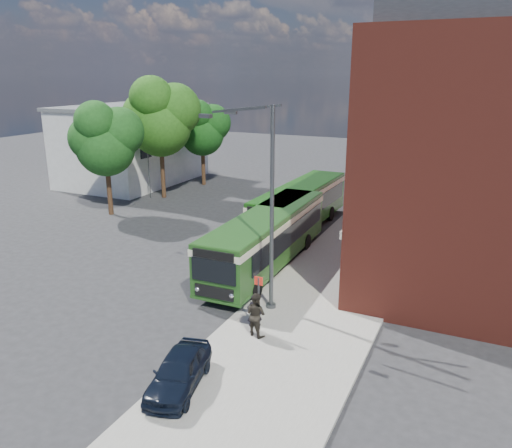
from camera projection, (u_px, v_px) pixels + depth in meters
The scene contains 16 objects.
ground at pixel (195, 275), 26.23m from camera, with size 120.00×120.00×0.00m, color #262729.
pavement at pixel (363, 247), 30.31m from camera, with size 6.00×48.00×0.15m, color gray.
kerb_line at pixel (315, 241), 31.56m from camera, with size 0.12×48.00×0.01m, color beige.
brick_office at pixel (506, 131), 28.94m from camera, with size 12.10×26.00×14.20m.
white_building at pixel (133, 144), 48.06m from camera, with size 9.40×13.40×7.30m.
flagpole at pixel (147, 140), 41.11m from camera, with size 0.95×0.10×9.00m.
street_lamp at pixel (264, 206), 21.14m from camera, with size 2.96×2.38×9.00m.
bus_stop_sign at pixel (259, 300), 19.88m from camera, with size 0.35×0.08×2.52m.
bus_front at pixel (267, 234), 27.00m from camera, with size 2.84×12.38×3.02m.
bus_rear at pixel (300, 203), 33.44m from camera, with size 2.87×11.85×3.02m.
parked_car at pixel (179, 371), 16.47m from camera, with size 1.44×3.57×1.22m, color black.
pedestrian_a at pixel (255, 313), 19.93m from camera, with size 0.61×0.40×1.68m, color black.
pedestrian_b at pixel (256, 314), 19.72m from camera, with size 0.88×0.68×1.80m, color black.
tree_left at pixel (105, 138), 35.86m from camera, with size 4.98×4.73×8.41m.
tree_mid at pixel (160, 116), 40.65m from camera, with size 5.96×5.67×10.06m.
tree_right at pixel (202, 127), 45.94m from camera, with size 4.71×4.48×7.96m.
Camera 1 is at (13.18, -20.68, 10.20)m, focal length 35.00 mm.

